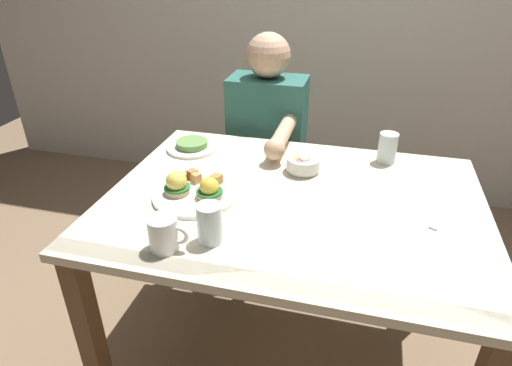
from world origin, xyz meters
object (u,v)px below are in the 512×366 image
at_px(water_glass_far, 387,149).
at_px(diner_person, 266,144).
at_px(eggs_benedict_plate, 194,191).
at_px(dining_table, 292,226).
at_px(water_glass_near, 210,226).
at_px(coffee_mug, 164,233).
at_px(fork, 442,219).
at_px(fruit_bowl, 302,164).
at_px(side_plate, 192,146).

bearing_deg(water_glass_far, diner_person, 154.35).
bearing_deg(eggs_benedict_plate, water_glass_far, 35.37).
height_order(dining_table, diner_person, diner_person).
distance_m(water_glass_near, water_glass_far, 0.79).
relative_size(coffee_mug, water_glass_far, 0.98).
height_order(dining_table, fork, fork).
xyz_separation_m(eggs_benedict_plate, diner_person, (0.08, 0.67, -0.11)).
height_order(water_glass_near, diner_person, diner_person).
height_order(dining_table, water_glass_far, water_glass_far).
xyz_separation_m(dining_table, coffee_mug, (-0.28, -0.34, 0.16)).
distance_m(dining_table, fruit_bowl, 0.24).
height_order(water_glass_far, diner_person, diner_person).
bearing_deg(eggs_benedict_plate, dining_table, 13.05).
xyz_separation_m(coffee_mug, side_plate, (-0.17, 0.62, -0.04)).
distance_m(fruit_bowl, side_plate, 0.46).
height_order(fruit_bowl, diner_person, diner_person).
relative_size(eggs_benedict_plate, fruit_bowl, 2.25).
relative_size(side_plate, diner_person, 0.18).
xyz_separation_m(fruit_bowl, water_glass_near, (-0.18, -0.47, 0.02)).
distance_m(dining_table, water_glass_near, 0.37).
xyz_separation_m(eggs_benedict_plate, fork, (0.76, 0.06, -0.02)).
bearing_deg(eggs_benedict_plate, water_glass_near, -57.73).
height_order(fruit_bowl, fork, fruit_bowl).
bearing_deg(water_glass_near, eggs_benedict_plate, 122.27).
relative_size(coffee_mug, side_plate, 0.56).
xyz_separation_m(water_glass_near, water_glass_far, (0.47, 0.63, 0.00)).
distance_m(dining_table, fork, 0.46).
height_order(eggs_benedict_plate, water_glass_far, water_glass_far).
relative_size(fruit_bowl, side_plate, 0.60).
bearing_deg(dining_table, eggs_benedict_plate, -166.95).
xyz_separation_m(fork, diner_person, (-0.68, 0.61, -0.09)).
bearing_deg(diner_person, fork, -42.08).
bearing_deg(dining_table, side_plate, 148.95).
xyz_separation_m(dining_table, fork, (0.45, -0.01, 0.11)).
height_order(water_glass_near, water_glass_far, same).
distance_m(eggs_benedict_plate, water_glass_far, 0.73).
bearing_deg(coffee_mug, fruit_bowl, 62.32).
bearing_deg(eggs_benedict_plate, side_plate, 112.84).
relative_size(coffee_mug, water_glass_near, 0.98).
bearing_deg(eggs_benedict_plate, fruit_bowl, 40.89).
distance_m(coffee_mug, water_glass_far, 0.90).
distance_m(dining_table, diner_person, 0.64).
distance_m(water_glass_far, side_plate, 0.75).
height_order(water_glass_far, side_plate, water_glass_far).
distance_m(coffee_mug, side_plate, 0.64).
distance_m(eggs_benedict_plate, fork, 0.76).
bearing_deg(fork, water_glass_far, 113.85).
relative_size(dining_table, fruit_bowl, 10.00).
bearing_deg(side_plate, dining_table, -31.05).
relative_size(fork, water_glass_near, 1.28).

